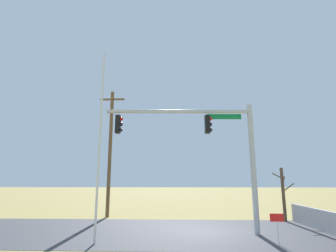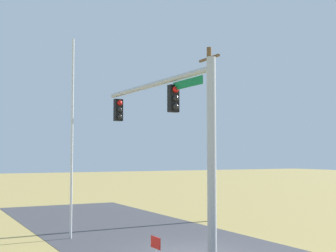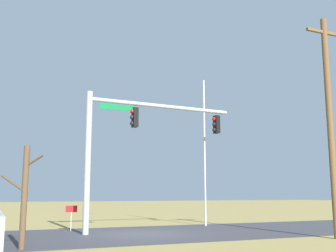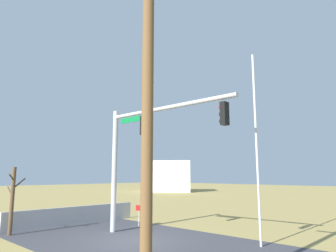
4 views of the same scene
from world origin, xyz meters
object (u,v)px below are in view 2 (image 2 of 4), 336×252
signal_mast (176,123)px  utility_pole (210,130)px  open_sign (156,248)px  flagpole (72,137)px

signal_mast → utility_pole: bearing=139.6°
signal_mast → utility_pole: 8.97m
utility_pole → open_sign: 12.66m
flagpole → utility_pole: bearing=101.5°
flagpole → open_sign: (7.56, 0.22, -3.33)m
signal_mast → utility_pole: (-6.82, 5.81, 0.23)m
flagpole → utility_pole: size_ratio=0.91×
signal_mast → flagpole: (-5.19, -2.17, -0.37)m
signal_mast → flagpole: size_ratio=0.91×
utility_pole → open_sign: bearing=-40.2°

